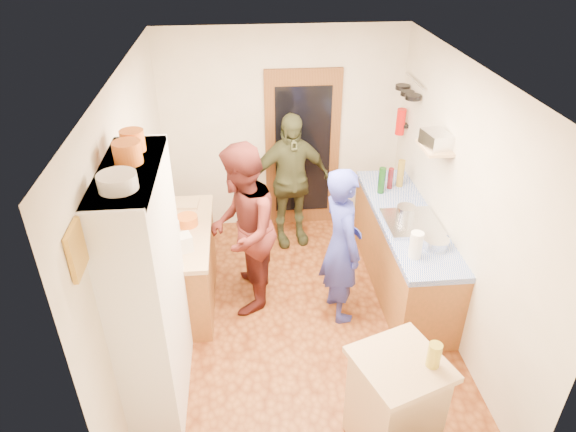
{
  "coord_description": "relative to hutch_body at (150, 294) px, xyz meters",
  "views": [
    {
      "loc": [
        -0.51,
        -4.05,
        3.72
      ],
      "look_at": [
        -0.11,
        0.15,
        1.18
      ],
      "focal_mm": 32.0,
      "sensor_mm": 36.0,
      "label": 1
    }
  ],
  "objects": [
    {
      "name": "floor",
      "position": [
        1.3,
        0.8,
        -1.11
      ],
      "size": [
        3.0,
        4.0,
        0.02
      ],
      "primitive_type": "cube",
      "color": "brown",
      "rests_on": "ground"
    },
    {
      "name": "ceiling",
      "position": [
        1.3,
        0.8,
        1.51
      ],
      "size": [
        3.0,
        4.0,
        0.02
      ],
      "primitive_type": "cube",
      "color": "silver",
      "rests_on": "ground"
    },
    {
      "name": "wall_back",
      "position": [
        1.3,
        2.81,
        0.2
      ],
      "size": [
        3.0,
        0.02,
        2.6
      ],
      "primitive_type": "cube",
      "color": "beige",
      "rests_on": "ground"
    },
    {
      "name": "wall_front",
      "position": [
        1.3,
        -1.21,
        0.2
      ],
      "size": [
        3.0,
        0.02,
        2.6
      ],
      "primitive_type": "cube",
      "color": "beige",
      "rests_on": "ground"
    },
    {
      "name": "wall_left",
      "position": [
        -0.21,
        0.8,
        0.2
      ],
      "size": [
        0.02,
        4.0,
        2.6
      ],
      "primitive_type": "cube",
      "color": "beige",
      "rests_on": "ground"
    },
    {
      "name": "wall_right",
      "position": [
        2.81,
        0.8,
        0.2
      ],
      "size": [
        0.02,
        4.0,
        2.6
      ],
      "primitive_type": "cube",
      "color": "beige",
      "rests_on": "ground"
    },
    {
      "name": "door_frame",
      "position": [
        1.55,
        2.77,
        -0.05
      ],
      "size": [
        0.95,
        0.06,
        2.1
      ],
      "primitive_type": "cube",
      "color": "brown",
      "rests_on": "ground"
    },
    {
      "name": "door_glass",
      "position": [
        1.55,
        2.74,
        -0.05
      ],
      "size": [
        0.7,
        0.02,
        1.7
      ],
      "primitive_type": "cube",
      "color": "black",
      "rests_on": "door_frame"
    },
    {
      "name": "hutch_body",
      "position": [
        0.0,
        0.0,
        0.0
      ],
      "size": [
        0.4,
        1.2,
        2.2
      ],
      "primitive_type": "cube",
      "color": "white",
      "rests_on": "ground"
    },
    {
      "name": "hutch_top_shelf",
      "position": [
        0.0,
        0.0,
        1.08
      ],
      "size": [
        0.4,
        1.14,
        0.04
      ],
      "primitive_type": "cube",
      "color": "white",
      "rests_on": "hutch_body"
    },
    {
      "name": "plate_stack",
      "position": [
        0.0,
        -0.31,
        1.15
      ],
      "size": [
        0.25,
        0.25,
        0.1
      ],
      "primitive_type": "cylinder",
      "color": "white",
      "rests_on": "hutch_top_shelf"
    },
    {
      "name": "orange_pot_a",
      "position": [
        0.0,
        0.08,
        1.18
      ],
      "size": [
        0.2,
        0.2,
        0.16
      ],
      "primitive_type": "cylinder",
      "color": "orange",
      "rests_on": "hutch_top_shelf"
    },
    {
      "name": "orange_pot_b",
      "position": [
        0.0,
        0.29,
        1.18
      ],
      "size": [
        0.17,
        0.17,
        0.16
      ],
      "primitive_type": "cylinder",
      "color": "orange",
      "rests_on": "hutch_top_shelf"
    },
    {
      "name": "left_counter_base",
      "position": [
        0.1,
        1.25,
        -0.68
      ],
      "size": [
        0.6,
        1.4,
        0.85
      ],
      "primitive_type": "cube",
      "color": "#9D5826",
      "rests_on": "ground"
    },
    {
      "name": "left_counter_top",
      "position": [
        0.1,
        1.25,
        -0.23
      ],
      "size": [
        0.64,
        1.44,
        0.05
      ],
      "primitive_type": "cube",
      "color": "tan",
      "rests_on": "left_counter_base"
    },
    {
      "name": "toaster",
      "position": [
        0.15,
        0.87,
        -0.12
      ],
      "size": [
        0.26,
        0.22,
        0.17
      ],
      "primitive_type": "cube",
      "rotation": [
        0.0,
        0.0,
        0.35
      ],
      "color": "white",
      "rests_on": "left_counter_top"
    },
    {
      "name": "kettle",
      "position": [
        0.05,
        1.07,
        -0.1
      ],
      "size": [
        0.23,
        0.23,
        0.2
      ],
      "primitive_type": "cylinder",
      "rotation": [
        0.0,
        0.0,
        -0.35
      ],
      "color": "white",
      "rests_on": "left_counter_top"
    },
    {
      "name": "orange_bowl",
      "position": [
        0.18,
        1.34,
        -0.15
      ],
      "size": [
        0.28,
        0.28,
        0.1
      ],
      "primitive_type": "cylinder",
      "rotation": [
        0.0,
        0.0,
        -0.29
      ],
      "color": "orange",
      "rests_on": "left_counter_top"
    },
    {
      "name": "chopping_board",
      "position": [
        0.12,
        1.76,
        -0.19
      ],
      "size": [
        0.32,
        0.24,
        0.02
      ],
      "primitive_type": "cube",
      "rotation": [
        0.0,
        0.0,
        -0.08
      ],
      "color": "tan",
      "rests_on": "left_counter_top"
    },
    {
      "name": "right_counter_base",
      "position": [
        2.5,
        1.3,
        -0.68
      ],
      "size": [
        0.6,
        2.2,
        0.84
      ],
      "primitive_type": "cube",
      "color": "#9D5826",
      "rests_on": "ground"
    },
    {
      "name": "right_counter_top",
      "position": [
        2.5,
        1.3,
        -0.23
      ],
      "size": [
        0.62,
        2.22,
        0.06
      ],
      "primitive_type": "cube",
      "color": "#0E33A8",
      "rests_on": "right_counter_base"
    },
    {
      "name": "hob",
      "position": [
        2.5,
        1.13,
        -0.18
      ],
      "size": [
        0.55,
        0.58,
        0.04
      ],
      "primitive_type": "cube",
      "color": "silver",
      "rests_on": "right_counter_top"
    },
    {
      "name": "pot_on_hob",
      "position": [
        2.45,
        1.21,
        -0.1
      ],
      "size": [
        0.2,
        0.2,
        0.13
      ],
      "primitive_type": "cylinder",
      "color": "silver",
      "rests_on": "hob"
    },
    {
      "name": "bottle_a",
      "position": [
        2.35,
        1.84,
        -0.04
      ],
      "size": [
        0.1,
        0.1,
        0.31
      ],
      "primitive_type": "cylinder",
      "rotation": [
        0.0,
        0.0,
        0.31
      ],
      "color": "#143F14",
      "rests_on": "right_counter_top"
    },
    {
      "name": "bottle_b",
      "position": [
        2.48,
        1.94,
        -0.07
      ],
      "size": [
        0.07,
        0.07,
        0.25
      ],
      "primitive_type": "cylinder",
      "rotation": [
        0.0,
        0.0,
        -0.17
      ],
      "color": "#591419",
      "rests_on": "right_counter_top"
    },
    {
      "name": "bottle_c",
      "position": [
        2.61,
        1.98,
        -0.04
      ],
      "size": [
        0.09,
        0.09,
        0.33
      ],
      "primitive_type": "cylinder",
      "rotation": [
        0.0,
        0.0,
        0.08
      ],
      "color": "olive",
      "rests_on": "right_counter_top"
    },
    {
      "name": "paper_towel",
      "position": [
        2.35,
        0.56,
        -0.07
      ],
      "size": [
        0.13,
        0.13,
        0.27
      ],
      "primitive_type": "cylinder",
      "rotation": [
        0.0,
        0.0,
        0.09
      ],
      "color": "white",
      "rests_on": "right_counter_top"
    },
    {
      "name": "mixing_bowl",
      "position": [
        2.6,
        0.7,
        -0.15
      ],
      "size": [
        0.28,
        0.28,
        0.1
      ],
      "primitive_type": "cylinder",
      "rotation": [
        0.0,
        0.0,
        -0.14
      ],
      "color": "silver",
      "rests_on": "right_counter_top"
    },
    {
      "name": "island_base",
      "position": [
        1.86,
        -0.71,
        -0.67
      ],
      "size": [
        0.7,
        0.7,
        0.86
      ],
      "primitive_type": "cube",
      "rotation": [
        0.0,
        0.0,
        0.35
      ],
      "color": "tan",
      "rests_on": "ground"
    },
    {
      "name": "island_top",
      "position": [
        1.86,
        -0.71,
        -0.22
      ],
      "size": [
        0.79,
        0.79,
        0.05
      ],
      "primitive_type": "cube",
      "rotation": [
        0.0,
        0.0,
        0.35
      ],
      "color": "tan",
      "rests_on": "island_base"
    },
    {
      "name": "cutting_board",
      "position": [
        1.79,
        -0.68,
        -0.21
      ],
      "size": [
        0.42,
        0.38,
        0.02
      ],
      "primitive_type": "cube",
      "rotation": [
        0.0,
        0.0,
        0.35
      ],
      "color": "white",
      "rests_on": "island_top"
    },
    {
      "name": "oil_jar",
      "position": [
        2.07,
        -0.76,
        -0.09
      ],
      "size": [
        0.13,
        0.13,
        0.2
      ],
      "primitive_type": "cylinder",
      "rotation": [
        0.0,
        0.0,
        0.35
      ],
      "color": "#AD9E2D",
      "rests_on": "island_top"
    },
    {
      "name": "pan_rail",
      "position": [
        2.76,
        2.33,
        0.95
      ],
      "size": [
        0.02,
        0.65,
        0.02
      ],
      "primitive_type": "cylinder",
      "rotation": [
        1.57,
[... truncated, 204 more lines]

